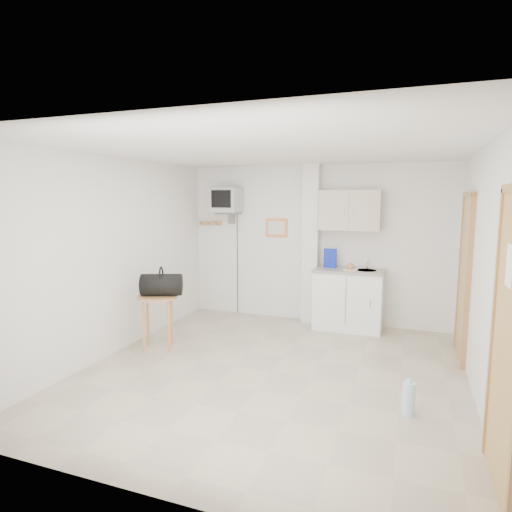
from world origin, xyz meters
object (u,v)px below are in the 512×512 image
(duffel_bag, at_px, (161,285))
(round_table, at_px, (158,305))
(water_bottle, at_px, (409,399))
(crt_television, at_px, (227,201))

(duffel_bag, bearing_deg, round_table, -165.85)
(round_table, relative_size, duffel_bag, 1.22)
(duffel_bag, distance_m, water_bottle, 3.26)
(crt_television, relative_size, round_table, 3.00)
(round_table, bearing_deg, crt_television, 83.66)
(round_table, distance_m, water_bottle, 3.25)
(crt_television, distance_m, round_table, 2.26)
(crt_television, relative_size, duffel_bag, 3.66)
(round_table, xyz_separation_m, duffel_bag, (0.05, 0.03, 0.27))
(crt_television, xyz_separation_m, round_table, (-0.20, -1.80, -1.34))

